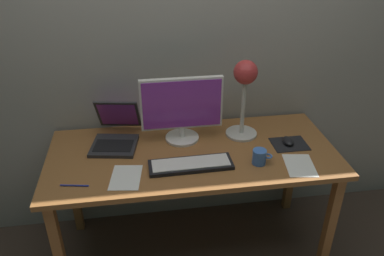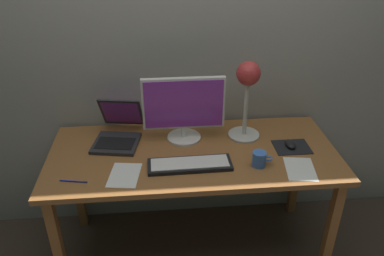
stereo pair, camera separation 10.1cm
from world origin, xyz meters
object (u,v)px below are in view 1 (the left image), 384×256
Objects in this scene: coffee_mug at (260,157)px; mouse at (288,141)px; keyboard_main at (191,164)px; pen at (74,185)px; monitor at (182,108)px; laptop at (116,131)px; desk_lamp at (245,85)px.

mouse is at bearing 36.66° from coffee_mug.
keyboard_main reaches higher than pen.
coffee_mug is (0.37, -0.31, -0.16)m from monitor.
laptop reaches higher than coffee_mug.
coffee_mug is (0.75, -0.35, -0.02)m from laptop.
laptop is 0.78m from desk_lamp.
keyboard_main is (0.01, -0.28, -0.19)m from monitor.
keyboard_main is 0.51m from laptop.
laptop is 0.83m from coffee_mug.
monitor is 1.00× the size of desk_lamp.
mouse reaches higher than keyboard_main.
coffee_mug is at bearing 3.43° from pen.
monitor is 0.38m from desk_lamp.
keyboard_main is 0.54m from desk_lamp.
pen is at bearing -115.67° from laptop.
coffee_mug is (-0.22, -0.16, 0.02)m from mouse.
laptop is 3.53× the size of coffee_mug.
pen is (-1.17, -0.22, -0.02)m from mouse.
desk_lamp is (0.35, 0.28, 0.31)m from keyboard_main.
mouse is 1.19m from pen.
keyboard_main is 4.61× the size of mouse.
keyboard_main is at bearing -166.54° from mouse.
monitor is 0.41m from laptop.
keyboard_main is at bearing -88.05° from monitor.
desk_lamp is at bearing 148.97° from mouse.
monitor is 3.32× the size of pen.
keyboard_main is at bearing 176.15° from coffee_mug.
monitor is at bearing 179.66° from desk_lamp.
laptop reaches higher than mouse.
monitor reaches higher than keyboard_main.
laptop is at bearing 154.85° from coffee_mug.
pen is at bearing -158.67° from desk_lamp.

